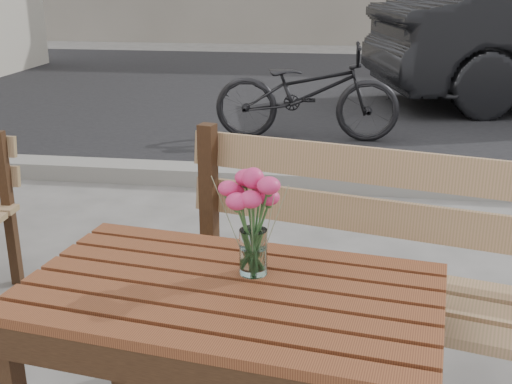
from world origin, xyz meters
The scene contains 5 objects.
street centered at (0.00, 5.06, 0.03)m, with size 30.00×8.12×0.12m.
main_table centered at (-0.22, 0.13, 0.56)m, with size 1.17×0.79×0.67m.
main_bench centered at (0.24, 0.58, 0.59)m, with size 1.62×0.82×0.97m.
main_vase centered at (-0.17, 0.22, 0.86)m, with size 0.16×0.16×0.30m.
bicycle centered at (-0.32, 4.39, 0.43)m, with size 0.58×1.66×0.87m, color black.
Camera 1 is at (0.07, -1.35, 1.46)m, focal length 45.00 mm.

